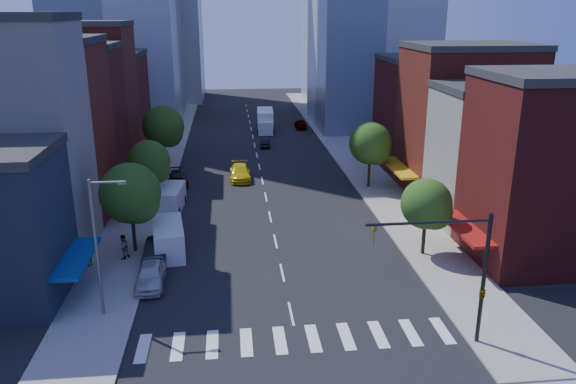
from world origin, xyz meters
name	(u,v)px	position (x,y,z in m)	size (l,w,h in m)	color
ground	(291,314)	(0.00, 0.00, 0.00)	(220.00, 220.00, 0.00)	black
sidewalk_left	(162,161)	(-12.50, 40.00, 0.07)	(5.00, 120.00, 0.15)	gray
sidewalk_right	(350,156)	(12.50, 40.00, 0.07)	(5.00, 120.00, 0.15)	gray
crosswalk	(297,339)	(0.00, -3.00, 0.01)	(19.00, 3.00, 0.01)	silver
bldg_left_1	(1,144)	(-21.00, 12.00, 9.00)	(12.00, 8.00, 18.00)	beige
bldg_left_2	(38,134)	(-21.00, 20.50, 8.00)	(12.00, 9.00, 16.00)	maroon
bldg_left_3	(64,122)	(-21.00, 29.00, 7.50)	(12.00, 8.00, 15.00)	#541515
bldg_left_4	(82,100)	(-21.00, 37.50, 8.50)	(12.00, 9.00, 17.00)	maroon
bldg_left_5	(101,104)	(-21.00, 47.00, 6.50)	(12.00, 10.00, 13.00)	#541515
bldg_right_0	(557,173)	(21.00, 6.50, 7.00)	(12.00, 9.00, 14.00)	#541515
bldg_right_1	(503,158)	(21.00, 15.00, 6.00)	(12.00, 8.00, 12.00)	beige
bldg_right_2	(465,123)	(21.00, 24.00, 7.50)	(12.00, 10.00, 15.00)	maroon
bldg_right_3	(431,115)	(21.00, 34.00, 6.50)	(12.00, 10.00, 13.00)	#541515
traffic_signal	(474,280)	(9.94, -4.50, 4.16)	(7.24, 2.24, 8.00)	black
streetlight	(99,240)	(-11.81, 1.00, 5.28)	(2.25, 0.25, 9.00)	slate
tree_left_near	(132,195)	(-11.35, 10.92, 4.87)	(4.80, 4.80, 7.30)	black
tree_left_mid	(150,163)	(-11.35, 21.92, 4.53)	(4.20, 4.20, 6.65)	black
tree_left_far	(165,128)	(-11.35, 35.92, 5.20)	(5.00, 5.00, 7.75)	black
tree_right_near	(428,206)	(11.65, 7.92, 4.19)	(4.00, 4.00, 6.20)	black
tree_right_far	(372,145)	(11.65, 25.92, 4.86)	(4.60, 4.60, 7.20)	black
parked_car_front	(151,275)	(-9.50, 4.98, 0.83)	(1.95, 4.86, 1.65)	#B4B4B9
parked_car_second	(157,251)	(-9.50, 9.06, 0.83)	(1.75, 5.02, 1.65)	black
parked_car_third	(176,187)	(-9.50, 26.34, 0.72)	(2.40, 5.20, 1.44)	#999999
parked_car_rear	(178,178)	(-9.50, 29.69, 0.71)	(1.99, 4.89, 1.42)	black
cargo_van_near	(169,239)	(-8.71, 10.52, 1.21)	(2.99, 5.97, 2.44)	silver
cargo_van_far	(171,199)	(-9.51, 21.18, 1.11)	(2.57, 5.42, 2.24)	white
taxi	(240,172)	(-2.52, 30.84, 0.82)	(2.30, 5.65, 1.64)	#DAC00B
traffic_car_oncoming	(265,142)	(1.50, 46.91, 0.64)	(1.35, 3.89, 1.28)	black
traffic_car_far	(301,124)	(8.25, 59.62, 0.75)	(1.76, 4.38, 1.49)	#999999
box_truck	(265,121)	(2.22, 57.93, 1.59)	(2.93, 8.48, 3.37)	white
pedestrian_near	(89,255)	(-14.50, 8.48, 0.99)	(0.61, 0.40, 1.68)	#999999
pedestrian_far	(123,247)	(-12.15, 9.52, 1.14)	(0.96, 0.75, 1.97)	#999999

